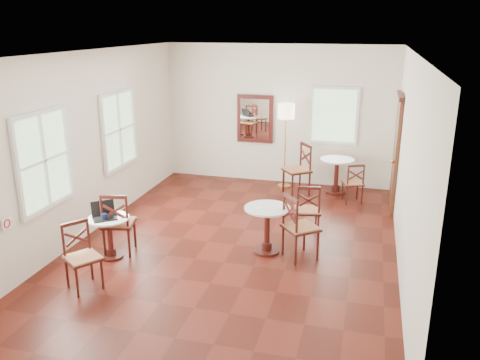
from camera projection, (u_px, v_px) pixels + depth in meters
The scene contains 17 objects.
ground at pixel (235, 245), 7.97m from camera, with size 7.00×7.00×0.00m, color #50160D.
room_shell at pixel (236, 125), 7.67m from camera, with size 5.02×7.02×3.01m.
cafe_table_near at pixel (110, 233), 7.43m from camera, with size 0.61×0.61×0.65m.
cafe_table_mid at pixel (267, 225), 7.58m from camera, with size 0.70×0.70×0.74m.
cafe_table_back at pixel (337, 172), 10.26m from camera, with size 0.70×0.70×0.74m.
chair_near_a at pixel (118, 223), 7.54m from camera, with size 0.55×0.55×1.00m.
chair_near_b at pixel (82, 257), 6.55m from camera, with size 0.59×0.59×0.91m.
chair_mid_a at pixel (307, 210), 8.17m from camera, with size 0.50×0.50×0.92m.
chair_mid_b at pixel (299, 227), 7.38m from camera, with size 0.66×0.66×1.01m.
chair_back_a at pixel (353, 183), 9.74m from camera, with size 0.48×0.48×0.81m.
chair_back_b at pixel (298, 169), 10.21m from camera, with size 0.68×0.68×1.05m.
floor_lamp at pixel (286, 117), 10.35m from camera, with size 0.35×0.35×1.81m.
laptop at pixel (104, 214), 7.32m from camera, with size 0.44×0.43×0.24m.
mouse at pixel (115, 215), 7.42m from camera, with size 0.09×0.06×0.03m, color black.
navy_mug at pixel (104, 217), 7.24m from camera, with size 0.12×0.08×0.10m.
water_glass at pixel (102, 215), 7.32m from camera, with size 0.05×0.05×0.09m, color white.
power_adapter at pixel (88, 260), 7.42m from camera, with size 0.10×0.06×0.04m, color black.
Camera 1 is at (1.95, -7.02, 3.40)m, focal length 37.09 mm.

